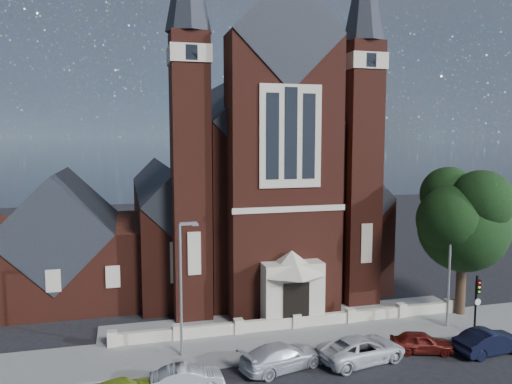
# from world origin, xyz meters

# --- Properties ---
(ground) EXTENTS (120.00, 120.00, 0.00)m
(ground) POSITION_xyz_m (0.00, 15.00, 0.00)
(ground) COLOR black
(ground) RESTS_ON ground
(pavement_strip) EXTENTS (60.00, 5.00, 0.12)m
(pavement_strip) POSITION_xyz_m (0.00, 4.50, 0.00)
(pavement_strip) COLOR slate
(pavement_strip) RESTS_ON ground
(forecourt_paving) EXTENTS (26.00, 3.00, 0.14)m
(forecourt_paving) POSITION_xyz_m (0.00, 8.50, 0.00)
(forecourt_paving) COLOR slate
(forecourt_paving) RESTS_ON ground
(forecourt_wall) EXTENTS (24.00, 0.40, 0.90)m
(forecourt_wall) POSITION_xyz_m (0.00, 6.50, 0.00)
(forecourt_wall) COLOR #B1A18C
(forecourt_wall) RESTS_ON ground
(church) EXTENTS (20.01, 34.90, 29.20)m
(church) POSITION_xyz_m (-0.00, 22.94, 8.19)
(church) COLOR #461B12
(church) RESTS_ON ground
(parish_hall) EXTENTS (12.00, 12.20, 10.24)m
(parish_hall) POSITION_xyz_m (-16.00, 18.00, 4.01)
(parish_hall) COLOR #461B12
(parish_hall) RESTS_ON ground
(street_tree) EXTENTS (6.40, 6.60, 10.70)m
(street_tree) POSITION_xyz_m (12.60, 5.71, 6.96)
(street_tree) COLOR black
(street_tree) RESTS_ON ground
(street_lamp_left) EXTENTS (1.16, 0.22, 8.09)m
(street_lamp_left) POSITION_xyz_m (-7.91, 4.00, 4.60)
(street_lamp_left) COLOR gray
(street_lamp_left) RESTS_ON ground
(street_lamp_right) EXTENTS (1.16, 0.22, 8.09)m
(street_lamp_right) POSITION_xyz_m (10.09, 4.00, 4.60)
(street_lamp_right) COLOR gray
(street_lamp_right) RESTS_ON ground
(traffic_signal) EXTENTS (0.28, 0.42, 4.00)m
(traffic_signal) POSITION_xyz_m (11.00, 2.43, 2.58)
(traffic_signal) COLOR black
(traffic_signal) RESTS_ON ground
(car_silver_a) EXTENTS (3.78, 1.34, 1.24)m
(car_silver_a) POSITION_xyz_m (-8.16, 0.14, 0.62)
(car_silver_a) COLOR #989C9F
(car_silver_a) RESTS_ON ground
(car_silver_b) EXTENTS (5.33, 3.33, 1.44)m
(car_silver_b) POSITION_xyz_m (-2.72, 1.13, 0.72)
(car_silver_b) COLOR #ACADB4
(car_silver_b) RESTS_ON ground
(car_white_suv) EXTENTS (5.63, 3.34, 1.47)m
(car_white_suv) POSITION_xyz_m (2.05, 0.84, 0.73)
(car_white_suv) COLOR silver
(car_white_suv) RESTS_ON ground
(car_dark_red) EXTENTS (3.98, 2.55, 1.26)m
(car_dark_red) POSITION_xyz_m (6.09, 1.04, 0.63)
(car_dark_red) COLOR #57130F
(car_dark_red) RESTS_ON ground
(car_navy) EXTENTS (4.62, 2.10, 1.47)m
(car_navy) POSITION_xyz_m (9.95, -0.14, 0.74)
(car_navy) COLOR black
(car_navy) RESTS_ON ground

